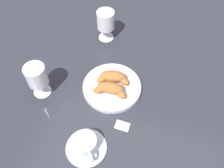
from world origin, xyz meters
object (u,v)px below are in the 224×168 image
Objects in this scene: pastry_plate at (112,87)px; croissant_large at (113,77)px; croissant_small at (111,89)px; sugar_packet at (122,126)px; juice_glass_right at (37,77)px; juice_glass_left at (106,21)px; coffee_cup_near at (86,145)px.

pastry_plate is 1.70× the size of croissant_large.
pastry_plate is 1.66× the size of croissant_small.
croissant_large reaches higher than sugar_packet.
juice_glass_right is at bearing -6.59° from sugar_packet.
pastry_plate is at bearing 98.91° from croissant_large.
pastry_plate is at bearing -158.31° from juice_glass_right.
croissant_large is at bearing 115.55° from juice_glass_left.
pastry_plate is 1.62× the size of juice_glass_left.
pastry_plate is 0.04m from croissant_small.
croissant_small is 0.23m from coffee_cup_near.
croissant_large is 0.19m from sugar_packet.
juice_glass_left reaches higher than sugar_packet.
pastry_plate is at bearing -81.07° from croissant_small.
croissant_small is 0.27m from juice_glass_right.
croissant_small is 0.98× the size of juice_glass_left.
juice_glass_left reaches higher than croissant_small.
croissant_small is (-0.01, 0.05, 0.00)m from croissant_large.
coffee_cup_near is 0.97× the size of juice_glass_right.
croissant_small is at bearing 112.71° from juice_glass_left.
juice_glass_right reaches higher than coffee_cup_near.
coffee_cup_near is at bearing 88.18° from croissant_small.
coffee_cup_near is (0.01, 0.23, -0.01)m from croissant_small.
sugar_packet is (-0.20, 0.40, -0.09)m from juice_glass_left.
croissant_small reaches higher than coffee_cup_near.
coffee_cup_near reaches higher than pastry_plate.
juice_glass_left reaches higher than coffee_cup_near.
croissant_small is at bearing 98.93° from pastry_plate.
croissant_large is at bearing -153.36° from juice_glass_right.
croissant_large and croissant_small have the same top height.
croissant_large is 0.28m from juice_glass_right.
croissant_large reaches higher than coffee_cup_near.
croissant_small reaches higher than pastry_plate.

